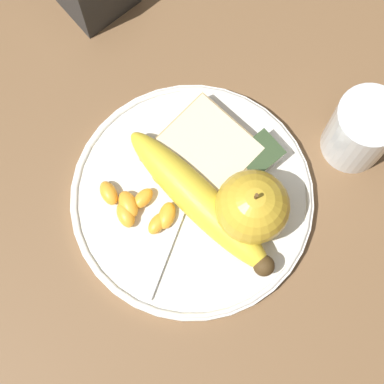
{
  "coord_description": "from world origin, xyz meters",
  "views": [
    {
      "loc": [
        -0.11,
        -0.13,
        0.66
      ],
      "look_at": [
        0.0,
        0.0,
        0.03
      ],
      "focal_mm": 60.0,
      "sensor_mm": 36.0,
      "label": 1
    }
  ],
  "objects": [
    {
      "name": "orange_segment_1",
      "position": [
        -0.03,
        0.0,
        0.02
      ],
      "size": [
        0.03,
        0.03,
        0.02
      ],
      "color": "#F9A32D",
      "rests_on": "plate"
    },
    {
      "name": "orange_segment_2",
      "position": [
        -0.06,
        0.06,
        0.02
      ],
      "size": [
        0.02,
        0.03,
        0.02
      ],
      "color": "#F9A32D",
      "rests_on": "plate"
    },
    {
      "name": "orange_segment_4",
      "position": [
        -0.01,
        0.03,
        0.02
      ],
      "size": [
        0.03,
        0.03,
        0.01
      ],
      "color": "#F9A32D",
      "rests_on": "plate"
    },
    {
      "name": "banana",
      "position": [
        -0.0,
        -0.01,
        0.03
      ],
      "size": [
        0.05,
        0.2,
        0.04
      ],
      "color": "yellow",
      "rests_on": "plate"
    },
    {
      "name": "apple",
      "position": [
        0.03,
        -0.05,
        0.05
      ],
      "size": [
        0.07,
        0.07,
        0.08
      ],
      "color": "gold",
      "rests_on": "plate"
    },
    {
      "name": "jam_packet",
      "position": [
        0.08,
        -0.01,
        0.02
      ],
      "size": [
        0.04,
        0.03,
        0.02
      ],
      "color": "silver",
      "rests_on": "plate"
    },
    {
      "name": "juice_glass",
      "position": [
        0.17,
        -0.06,
        0.04
      ],
      "size": [
        0.07,
        0.07,
        0.09
      ],
      "color": "silver",
      "rests_on": "ground_plane"
    },
    {
      "name": "orange_segment_0",
      "position": [
        -0.06,
        0.03,
        0.02
      ],
      "size": [
        0.02,
        0.03,
        0.02
      ],
      "color": "#F9A32D",
      "rests_on": "plate"
    },
    {
      "name": "ground_plane",
      "position": [
        0.0,
        0.0,
        0.0
      ],
      "size": [
        3.0,
        3.0,
        0.0
      ],
      "primitive_type": "plane",
      "color": "brown"
    },
    {
      "name": "orange_segment_5",
      "position": [
        -0.05,
        0.0,
        0.02
      ],
      "size": [
        0.03,
        0.02,
        0.01
      ],
      "color": "#F9A32D",
      "rests_on": "plate"
    },
    {
      "name": "plate",
      "position": [
        0.0,
        0.0,
        0.01
      ],
      "size": [
        0.25,
        0.25,
        0.01
      ],
      "color": "silver",
      "rests_on": "ground_plane"
    },
    {
      "name": "fork",
      "position": [
        -0.0,
        0.01,
        0.01
      ],
      "size": [
        0.18,
        0.11,
        0.0
      ],
      "rotation": [
        0.0,
        0.0,
        13.08
      ],
      "color": "silver",
      "rests_on": "plate"
    },
    {
      "name": "bread_slice",
      "position": [
        0.04,
        0.03,
        0.02
      ],
      "size": [
        0.11,
        0.1,
        0.02
      ],
      "color": "tan",
      "rests_on": "plate"
    },
    {
      "name": "orange_segment_6",
      "position": [
        -0.06,
        0.03,
        0.02
      ],
      "size": [
        0.03,
        0.03,
        0.02
      ],
      "color": "#F9A32D",
      "rests_on": "plate"
    },
    {
      "name": "orange_segment_3",
      "position": [
        -0.04,
        0.03,
        0.02
      ],
      "size": [
        0.03,
        0.02,
        0.01
      ],
      "color": "#F9A32D",
      "rests_on": "plate"
    }
  ]
}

